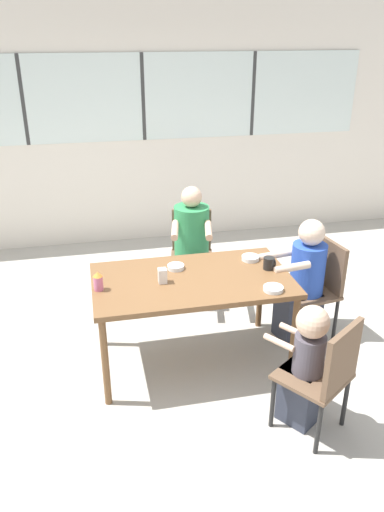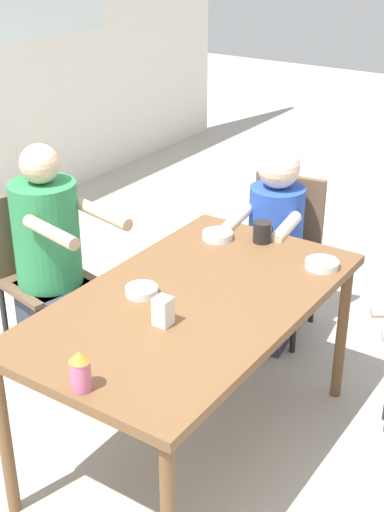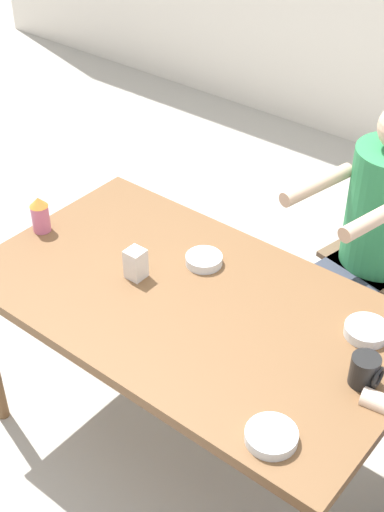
{
  "view_description": "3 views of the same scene",
  "coord_description": "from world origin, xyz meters",
  "px_view_note": "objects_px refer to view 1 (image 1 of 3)",
  "views": [
    {
      "loc": [
        -0.7,
        -3.22,
        2.44
      ],
      "look_at": [
        0.0,
        0.0,
        0.92
      ],
      "focal_mm": 35.0,
      "sensor_mm": 36.0,
      "label": 1
    },
    {
      "loc": [
        -2.02,
        -1.35,
        2.1
      ],
      "look_at": [
        0.0,
        0.0,
        0.92
      ],
      "focal_mm": 50.0,
      "sensor_mm": 36.0,
      "label": 2
    },
    {
      "loc": [
        1.12,
        -1.38,
        2.26
      ],
      "look_at": [
        0.0,
        0.0,
        0.92
      ],
      "focal_mm": 50.0,
      "sensor_mm": 36.0,
      "label": 3
    }
  ],
  "objects_px": {
    "chair_for_woman_green_shirt": "(320,281)",
    "person_man_blue_shirt": "(192,252)",
    "sippy_cup": "(98,281)",
    "bowl_cereal": "(250,258)",
    "bowl_white_shallow": "(176,267)",
    "coffee_mug": "(269,263)",
    "milk_carton_small": "(162,276)",
    "bowl_fruit": "(273,289)",
    "chair_for_toddler": "(327,371)",
    "chair_for_man_blue_shirt": "(192,246)",
    "person_woman_green_shirt": "(303,285)",
    "person_toddler": "(304,366)"
  },
  "relations": [
    {
      "from": "chair_for_woman_green_shirt",
      "to": "person_man_blue_shirt",
      "type": "xyz_separation_m",
      "value": [
        -0.93,
        0.79,
        0.01
      ]
    },
    {
      "from": "sippy_cup",
      "to": "person_man_blue_shirt",
      "type": "bearing_deg",
      "value": 48.38
    },
    {
      "from": "chair_for_woman_green_shirt",
      "to": "bowl_cereal",
      "type": "distance_m",
      "value": 0.67
    },
    {
      "from": "bowl_white_shallow",
      "to": "bowl_cereal",
      "type": "relative_size",
      "value": 0.93
    },
    {
      "from": "person_man_blue_shirt",
      "to": "coffee_mug",
      "type": "xyz_separation_m",
      "value": [
        0.41,
        -0.94,
        0.28
      ]
    },
    {
      "from": "chair_for_woman_green_shirt",
      "to": "bowl_white_shallow",
      "type": "height_order",
      "value": "chair_for_woman_green_shirt"
    },
    {
      "from": "milk_carton_small",
      "to": "bowl_cereal",
      "type": "bearing_deg",
      "value": 17.35
    },
    {
      "from": "chair_for_woman_green_shirt",
      "to": "bowl_fruit",
      "type": "xyz_separation_m",
      "value": [
        -0.62,
        -0.49,
        0.26
      ]
    },
    {
      "from": "coffee_mug",
      "to": "sippy_cup",
      "type": "relative_size",
      "value": 0.67
    },
    {
      "from": "bowl_white_shallow",
      "to": "chair_for_woman_green_shirt",
      "type": "bearing_deg",
      "value": -0.06
    },
    {
      "from": "chair_for_toddler",
      "to": "bowl_white_shallow",
      "type": "bearing_deg",
      "value": 88.88
    },
    {
      "from": "milk_carton_small",
      "to": "bowl_white_shallow",
      "type": "distance_m",
      "value": 0.25
    },
    {
      "from": "chair_for_woman_green_shirt",
      "to": "bowl_white_shallow",
      "type": "bearing_deg",
      "value": 81.13
    },
    {
      "from": "person_man_blue_shirt",
      "to": "coffee_mug",
      "type": "relative_size",
      "value": 11.77
    },
    {
      "from": "person_man_blue_shirt",
      "to": "bowl_white_shallow",
      "type": "xyz_separation_m",
      "value": [
        -0.29,
        -0.78,
        0.25
      ]
    },
    {
      "from": "person_man_blue_shirt",
      "to": "bowl_white_shallow",
      "type": "height_order",
      "value": "person_man_blue_shirt"
    },
    {
      "from": "coffee_mug",
      "to": "bowl_fruit",
      "type": "height_order",
      "value": "coffee_mug"
    },
    {
      "from": "person_man_blue_shirt",
      "to": "coffee_mug",
      "type": "bearing_deg",
      "value": 125.51
    },
    {
      "from": "chair_for_man_blue_shirt",
      "to": "coffee_mug",
      "type": "height_order",
      "value": "chair_for_man_blue_shirt"
    },
    {
      "from": "coffee_mug",
      "to": "bowl_cereal",
      "type": "height_order",
      "value": "coffee_mug"
    },
    {
      "from": "chair_for_man_blue_shirt",
      "to": "sippy_cup",
      "type": "height_order",
      "value": "sippy_cup"
    },
    {
      "from": "person_woman_green_shirt",
      "to": "chair_for_toddler",
      "type": "bearing_deg",
      "value": 154.75
    },
    {
      "from": "chair_for_man_blue_shirt",
      "to": "bowl_cereal",
      "type": "bearing_deg",
      "value": 119.27
    },
    {
      "from": "coffee_mug",
      "to": "bowl_fruit",
      "type": "relative_size",
      "value": 0.68
    },
    {
      "from": "person_woman_green_shirt",
      "to": "person_toddler",
      "type": "distance_m",
      "value": 1.06
    },
    {
      "from": "person_toddler",
      "to": "bowl_fruit",
      "type": "distance_m",
      "value": 0.59
    },
    {
      "from": "chair_for_toddler",
      "to": "bowl_cereal",
      "type": "height_order",
      "value": "chair_for_toddler"
    },
    {
      "from": "person_man_blue_shirt",
      "to": "person_toddler",
      "type": "distance_m",
      "value": 1.82
    },
    {
      "from": "person_toddler",
      "to": "sippy_cup",
      "type": "relative_size",
      "value": 6.3
    },
    {
      "from": "chair_for_toddler",
      "to": "bowl_fruit",
      "type": "bearing_deg",
      "value": 67.06
    },
    {
      "from": "person_woman_green_shirt",
      "to": "milk_carton_small",
      "type": "relative_size",
      "value": 9.68
    },
    {
      "from": "coffee_mug",
      "to": "milk_carton_small",
      "type": "relative_size",
      "value": 0.88
    },
    {
      "from": "chair_for_man_blue_shirt",
      "to": "chair_for_toddler",
      "type": "xyz_separation_m",
      "value": [
        0.41,
        -2.07,
        0.0
      ]
    },
    {
      "from": "person_man_blue_shirt",
      "to": "sippy_cup",
      "type": "relative_size",
      "value": 7.94
    },
    {
      "from": "chair_for_woman_green_shirt",
      "to": "sippy_cup",
      "type": "height_order",
      "value": "sippy_cup"
    },
    {
      "from": "chair_for_toddler",
      "to": "person_toddler",
      "type": "xyz_separation_m",
      "value": [
        -0.09,
        0.13,
        -0.04
      ]
    },
    {
      "from": "chair_for_man_blue_shirt",
      "to": "person_woman_green_shirt",
      "type": "bearing_deg",
      "value": 139.07
    },
    {
      "from": "milk_carton_small",
      "to": "bowl_white_shallow",
      "type": "bearing_deg",
      "value": 56.19
    },
    {
      "from": "chair_for_toddler",
      "to": "bowl_fruit",
      "type": "height_order",
      "value": "chair_for_toddler"
    },
    {
      "from": "bowl_fruit",
      "to": "person_woman_green_shirt",
      "type": "bearing_deg",
      "value": 45.57
    },
    {
      "from": "chair_for_toddler",
      "to": "bowl_cereal",
      "type": "relative_size",
      "value": 6.05
    },
    {
      "from": "bowl_white_shallow",
      "to": "sippy_cup",
      "type": "bearing_deg",
      "value": -159.93
    },
    {
      "from": "chair_for_toddler",
      "to": "bowl_fruit",
      "type": "distance_m",
      "value": 0.7
    },
    {
      "from": "person_woman_green_shirt",
      "to": "person_toddler",
      "type": "xyz_separation_m",
      "value": [
        -0.41,
        -0.97,
        -0.04
      ]
    },
    {
      "from": "bowl_white_shallow",
      "to": "bowl_fruit",
      "type": "distance_m",
      "value": 0.78
    },
    {
      "from": "chair_for_toddler",
      "to": "person_man_blue_shirt",
      "type": "xyz_separation_m",
      "value": [
        -0.45,
        1.91,
        0.01
      ]
    },
    {
      "from": "chair_for_woman_green_shirt",
      "to": "chair_for_man_blue_shirt",
      "type": "xyz_separation_m",
      "value": [
        -0.9,
        0.95,
        0.0
      ]
    },
    {
      "from": "coffee_mug",
      "to": "bowl_white_shallow",
      "type": "distance_m",
      "value": 0.72
    },
    {
      "from": "person_man_blue_shirt",
      "to": "bowl_fruit",
      "type": "xyz_separation_m",
      "value": [
        0.32,
        -1.27,
        0.25
      ]
    },
    {
      "from": "person_toddler",
      "to": "milk_carton_small",
      "type": "bearing_deg",
      "value": 100.24
    }
  ]
}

